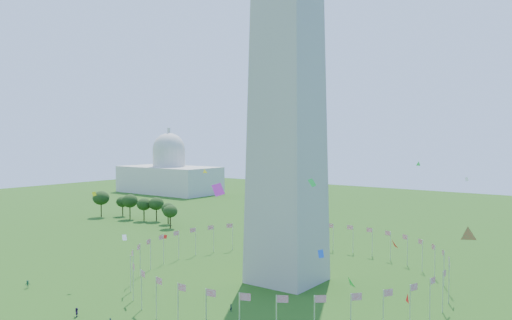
{
  "coord_description": "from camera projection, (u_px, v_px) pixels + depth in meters",
  "views": [
    {
      "loc": [
        70.45,
        -59.51,
        37.86
      ],
      "look_at": [
        0.9,
        35.0,
        32.58
      ],
      "focal_mm": 35.0,
      "sensor_mm": 36.0,
      "label": 1
    }
  ],
  "objects": [
    {
      "name": "tree_line_west",
      "position": [
        136.0,
        209.0,
        228.27
      ],
      "size": [
        55.35,
        15.24,
        12.17
      ],
      "color": "#254617",
      "rests_on": "ground"
    },
    {
      "name": "flag_ring",
      "position": [
        287.0,
        264.0,
        131.33
      ],
      "size": [
        80.24,
        80.24,
        9.0
      ],
      "color": "silver",
      "rests_on": "ground"
    },
    {
      "name": "kites_aloft",
      "position": [
        301.0,
        236.0,
        97.36
      ],
      "size": [
        114.14,
        76.49,
        27.54
      ],
      "color": "green",
      "rests_on": "ground"
    },
    {
      "name": "capitol_building",
      "position": [
        169.0,
        159.0,
        341.68
      ],
      "size": [
        70.0,
        35.0,
        46.0
      ],
      "primitive_type": null,
      "color": "beige",
      "rests_on": "ground"
    }
  ]
}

